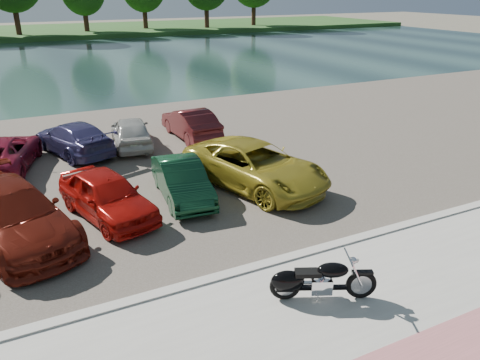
# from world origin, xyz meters

# --- Properties ---
(ground) EXTENTS (200.00, 200.00, 0.00)m
(ground) POSITION_xyz_m (0.00, 0.00, 0.00)
(ground) COLOR #595447
(ground) RESTS_ON ground
(promenade) EXTENTS (60.00, 6.00, 0.10)m
(promenade) POSITION_xyz_m (0.00, -1.00, 0.05)
(promenade) COLOR #A29F98
(promenade) RESTS_ON ground
(kerb) EXTENTS (60.00, 0.30, 0.14)m
(kerb) POSITION_xyz_m (0.00, 2.00, 0.07)
(kerb) COLOR #A29F98
(kerb) RESTS_ON ground
(parking_lot) EXTENTS (60.00, 18.00, 0.04)m
(parking_lot) POSITION_xyz_m (0.00, 11.00, 0.02)
(parking_lot) COLOR #463F38
(parking_lot) RESTS_ON ground
(river) EXTENTS (120.00, 40.00, 0.00)m
(river) POSITION_xyz_m (0.00, 40.00, 0.00)
(river) COLOR #1B3030
(river) RESTS_ON ground
(far_bank) EXTENTS (120.00, 24.00, 0.60)m
(far_bank) POSITION_xyz_m (0.00, 72.00, 0.30)
(far_bank) COLOR #204518
(far_bank) RESTS_ON ground
(motorcycle) EXTENTS (2.19, 1.18, 1.05)m
(motorcycle) POSITION_xyz_m (-0.35, 0.35, 0.56)
(motorcycle) COLOR black
(motorcycle) RESTS_ON promenade
(car_3) EXTENTS (3.64, 5.68, 1.53)m
(car_3) POSITION_xyz_m (-6.00, 6.14, 0.81)
(car_3) COLOR #5E170D
(car_3) RESTS_ON parking_lot
(car_4) EXTENTS (2.64, 4.30, 1.37)m
(car_4) POSITION_xyz_m (-3.46, 6.47, 0.72)
(car_4) COLOR #A9100B
(car_4) RESTS_ON parking_lot
(car_5) EXTENTS (1.70, 3.90, 1.25)m
(car_5) POSITION_xyz_m (-1.03, 6.73, 0.66)
(car_5) COLOR #0E341D
(car_5) RESTS_ON parking_lot
(car_6) EXTENTS (4.10, 5.96, 1.51)m
(car_6) POSITION_xyz_m (1.53, 6.55, 0.80)
(car_6) COLOR #A19025
(car_6) RESTS_ON parking_lot
(car_10) EXTENTS (3.33, 5.06, 1.29)m
(car_10) POSITION_xyz_m (-6.17, 12.12, 0.69)
(car_10) COLOR maroon
(car_10) RESTS_ON parking_lot
(car_11) EXTENTS (3.14, 4.85, 1.31)m
(car_11) POSITION_xyz_m (-3.48, 12.90, 0.69)
(car_11) COLOR navy
(car_11) RESTS_ON parking_lot
(car_12) EXTENTS (2.08, 4.03, 1.31)m
(car_12) POSITION_xyz_m (-1.15, 12.75, 0.70)
(car_12) COLOR #B5B4B0
(car_12) RESTS_ON parking_lot
(car_13) EXTENTS (1.55, 4.10, 1.34)m
(car_13) POSITION_xyz_m (1.60, 12.86, 0.71)
(car_13) COLOR #4C1416
(car_13) RESTS_ON parking_lot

